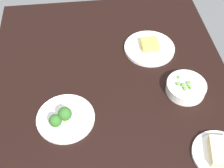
{
  "coord_description": "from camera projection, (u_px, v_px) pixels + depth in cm",
  "views": [
    {
      "loc": [
        -72.53,
        8.41,
        92.47
      ],
      "look_at": [
        0.0,
        0.0,
        6.0
      ],
      "focal_mm": 47.96,
      "sensor_mm": 36.0,
      "label": 1
    }
  ],
  "objects": [
    {
      "name": "plate_sandwich",
      "position": [
        220.0,
        154.0,
        0.95
      ],
      "size": [
        17.57,
        17.57,
        4.3
      ],
      "color": "white",
      "rests_on": "dining_table"
    },
    {
      "name": "plate_broccoli",
      "position": [
        65.0,
        118.0,
        1.04
      ],
      "size": [
        20.48,
        20.48,
        8.31
      ],
      "color": "white",
      "rests_on": "dining_table"
    },
    {
      "name": "plate_cheese",
      "position": [
        149.0,
        47.0,
        1.27
      ],
      "size": [
        21.43,
        21.43,
        4.43
      ],
      "color": "white",
      "rests_on": "dining_table"
    },
    {
      "name": "dining_table",
      "position": [
        112.0,
        91.0,
        1.16
      ],
      "size": [
        116.08,
        94.46,
        4.0
      ],
      "primitive_type": "cube",
      "color": "black",
      "rests_on": "ground"
    },
    {
      "name": "bowl_peas",
      "position": [
        186.0,
        87.0,
        1.12
      ],
      "size": [
        14.94,
        14.94,
        5.46
      ],
      "color": "white",
      "rests_on": "dining_table"
    }
  ]
}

